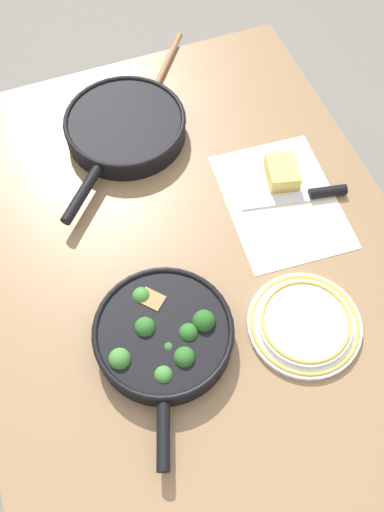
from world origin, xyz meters
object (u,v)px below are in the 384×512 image
at_px(grater_knife, 309,195).
at_px(skillet_broccoli, 164,335).
at_px(dinner_plate_stack, 305,323).
at_px(skillet_eggs, 125,127).
at_px(cheese_block, 282,172).
at_px(wooden_spoon, 153,91).

bearing_deg(grater_knife, skillet_broccoli, 38.37).
height_order(grater_knife, dinner_plate_stack, dinner_plate_stack).
bearing_deg(skillet_eggs, grater_knife, 88.24).
bearing_deg(grater_knife, dinner_plate_stack, 73.25).
height_order(skillet_broccoli, skillet_eggs, skillet_broccoli).
height_order(skillet_broccoli, grater_knife, skillet_broccoli).
bearing_deg(cheese_block, grater_knife, -153.11).
distance_m(skillet_broccoli, cheese_block, 0.48).
bearing_deg(skillet_eggs, cheese_block, 92.10).
xyz_separation_m(skillet_eggs, grater_knife, (-0.32, -0.33, -0.02)).
distance_m(grater_knife, cheese_block, 0.08).
xyz_separation_m(wooden_spoon, dinner_plate_stack, (-0.71, -0.08, 0.01)).
relative_size(skillet_eggs, cheese_block, 3.78).
height_order(skillet_broccoli, cheese_block, skillet_broccoli).
height_order(skillet_broccoli, wooden_spoon, skillet_broccoli).
height_order(skillet_eggs, grater_knife, skillet_eggs).
relative_size(skillet_broccoli, cheese_block, 3.81).
xyz_separation_m(grater_knife, cheese_block, (0.07, 0.04, 0.01)).
relative_size(skillet_broccoli, skillet_eggs, 1.01).
bearing_deg(cheese_block, wooden_spoon, 27.75).
bearing_deg(skillet_broccoli, grater_knife, 136.11).
relative_size(skillet_broccoli, grater_knife, 1.56).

